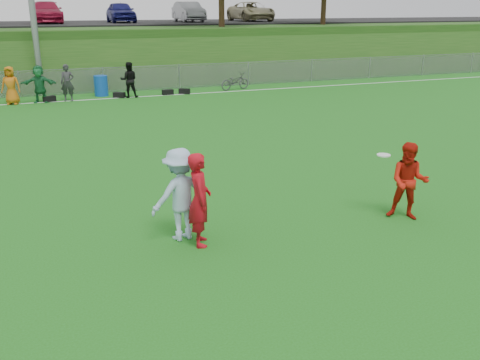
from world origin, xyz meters
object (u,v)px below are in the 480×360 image
player_blue (180,195)px  bicycle (235,81)px  player_red_left (200,200)px  frisbee (384,155)px  player_red_center (409,181)px  recycling_bin (101,86)px

player_blue → bicycle: size_ratio=1.04×
player_red_left → player_blue: 0.46m
bicycle → frisbee: bearing=155.0°
player_blue → bicycle: player_blue is taller
player_red_left → bicycle: 19.28m
player_red_center → recycling_bin: bearing=141.0°
player_blue → frisbee: bearing=163.0°
player_blue → recycling_bin: 17.99m
frisbee → bicycle: bearing=79.3°
player_red_center → player_blue: player_blue is taller
player_red_left → player_blue: bearing=47.8°
player_red_left → bicycle: player_red_left is taller
player_red_center → bicycle: player_red_center is taller
player_red_center → frisbee: size_ratio=5.77×
player_red_left → recycling_bin: player_red_left is taller
player_red_left → player_red_center: player_red_left is taller
player_blue → frisbee: size_ratio=6.30×
player_red_center → bicycle: size_ratio=0.95×
player_blue → recycling_bin: size_ratio=1.80×
frisbee → player_red_left: bearing=-179.6°
bicycle → player_red_left: bearing=143.4°
frisbee → recycling_bin: bearing=100.8°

